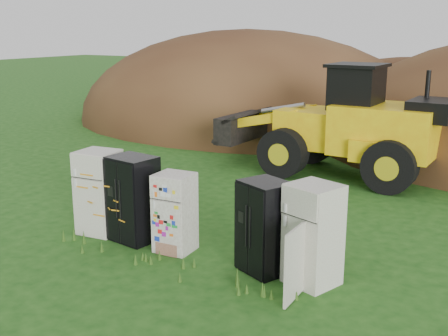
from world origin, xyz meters
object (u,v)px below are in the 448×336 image
(wheel_loader, at_px, (328,119))
(fridge_black_side, at_px, (133,199))
(fridge_black_right, at_px, (265,227))
(fridge_sticker, at_px, (175,213))
(fridge_leftmost, at_px, (99,192))
(fridge_open_door, at_px, (313,235))

(wheel_loader, bearing_deg, fridge_black_side, -99.95)
(fridge_black_right, distance_m, wheel_loader, 7.51)
(fridge_sticker, height_order, fridge_black_right, fridge_black_right)
(fridge_leftmost, height_order, fridge_black_side, fridge_leftmost)
(fridge_sticker, relative_size, wheel_loader, 0.23)
(fridge_black_right, bearing_deg, fridge_leftmost, -156.00)
(fridge_black_right, bearing_deg, fridge_sticker, -155.31)
(fridge_leftmost, height_order, fridge_open_door, fridge_leftmost)
(fridge_leftmost, bearing_deg, fridge_black_right, -6.16)
(fridge_black_side, relative_size, fridge_sticker, 1.13)
(fridge_sticker, bearing_deg, fridge_open_door, -3.94)
(fridge_leftmost, relative_size, fridge_black_side, 1.01)
(fridge_leftmost, relative_size, fridge_sticker, 1.14)
(fridge_sticker, distance_m, wheel_loader, 7.38)
(fridge_sticker, bearing_deg, fridge_leftmost, 175.33)
(fridge_black_side, bearing_deg, fridge_black_right, 7.63)
(fridge_black_side, xyz_separation_m, fridge_open_door, (3.97, -0.08, -0.00))
(fridge_black_side, bearing_deg, wheel_loader, 86.46)
(fridge_leftmost, distance_m, fridge_sticker, 2.00)
(fridge_black_side, xyz_separation_m, fridge_black_right, (3.04, -0.04, -0.05))
(fridge_sticker, bearing_deg, wheel_loader, 82.94)
(fridge_black_right, relative_size, fridge_open_door, 0.95)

